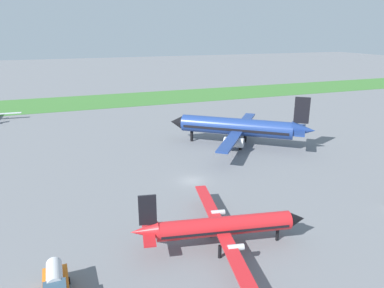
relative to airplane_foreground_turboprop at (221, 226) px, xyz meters
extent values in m
plane|color=slate|center=(3.76, 19.76, -2.74)|extent=(600.00, 600.00, 0.00)
cube|color=#3D7533|center=(3.76, 99.98, -2.70)|extent=(360.00, 28.00, 0.08)
cylinder|color=red|center=(0.43, -0.08, -0.02)|extent=(16.46, 5.16, 2.27)
cone|color=black|center=(9.35, -1.70, -0.02)|extent=(2.63, 2.59, 2.22)
cone|color=red|center=(-8.93, 1.63, 0.27)|extent=(3.49, 2.58, 2.04)
cube|color=black|center=(0.43, -0.08, -0.19)|extent=(15.57, 5.04, 0.32)
cube|color=red|center=(1.10, 6.13, -0.41)|extent=(3.80, 12.54, 0.23)
cube|color=red|center=(-1.13, -6.13, -0.41)|extent=(3.80, 12.54, 0.23)
cylinder|color=#B7BABF|center=(1.33, 3.81, -0.41)|extent=(1.91, 1.04, 0.73)
cylinder|color=#B7BABF|center=(-0.10, -4.03, -0.41)|extent=(1.91, 1.04, 0.73)
cube|color=black|center=(-8.48, 1.55, 2.93)|extent=(2.05, 0.63, 3.63)
cube|color=red|center=(-8.20, 3.11, 0.21)|extent=(1.91, 3.36, 0.18)
cube|color=red|center=(-8.77, -0.01, 0.21)|extent=(1.91, 3.36, 0.18)
cylinder|color=black|center=(7.12, -1.30, -1.94)|extent=(0.41, 0.41, 1.59)
cylinder|color=black|center=(-0.28, 2.33, -1.94)|extent=(0.41, 0.41, 1.59)
cylinder|color=black|center=(-1.08, -2.08, -1.94)|extent=(0.41, 0.41, 1.59)
cylinder|color=navy|center=(20.00, 35.36, 1.59)|extent=(21.91, 18.43, 3.81)
cone|color=black|center=(9.14, 43.94, 1.59)|extent=(5.03, 5.07, 3.73)
cone|color=navy|center=(31.40, 26.35, 2.06)|extent=(5.92, 5.69, 3.43)
cube|color=black|center=(20.00, 35.36, 1.30)|extent=(20.87, 17.63, 0.53)
cube|color=navy|center=(15.39, 28.42, 0.92)|extent=(12.19, 14.53, 0.38)
cube|color=navy|center=(25.69, 41.45, 0.92)|extent=(12.19, 14.53, 0.38)
cylinder|color=#B7BABF|center=(17.25, 30.76, -0.44)|extent=(4.56, 4.22, 2.09)
cylinder|color=#B7BABF|center=(23.84, 39.10, -0.44)|extent=(4.56, 4.22, 2.09)
cube|color=black|center=(30.86, 26.78, 6.26)|extent=(2.73, 2.29, 5.54)
cube|color=navy|center=(29.36, 24.88, 1.97)|extent=(4.63, 5.09, 0.30)
cube|color=navy|center=(32.36, 28.68, 1.97)|extent=(4.63, 5.09, 0.30)
cylinder|color=black|center=(11.85, 41.79, -1.52)|extent=(0.69, 0.69, 2.42)
cylinder|color=black|center=(19.50, 31.94, -1.52)|extent=(0.69, 0.69, 2.42)
cylinder|color=black|center=(23.21, 36.63, -1.52)|extent=(0.69, 0.69, 2.42)
cube|color=silver|center=(-31.95, 81.15, -1.01)|extent=(9.32, 1.70, 0.17)
cylinder|color=silver|center=(-18.72, -2.16, -0.22)|extent=(1.57, 3.59, 1.54)
cylinder|color=black|center=(-17.54, -0.65, -2.39)|extent=(0.26, 0.70, 0.70)
cylinder|color=black|center=(-19.94, -0.67, -2.39)|extent=(0.26, 0.70, 0.70)
camera|label=1|loc=(-16.53, -34.27, 22.29)|focal=33.70mm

